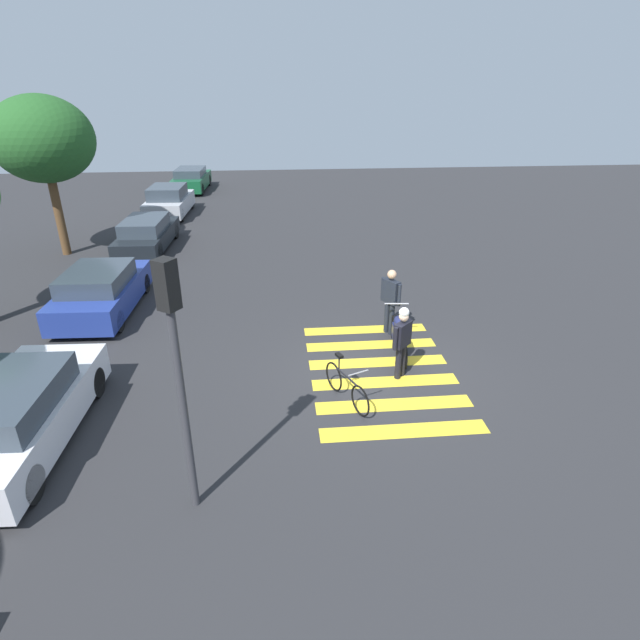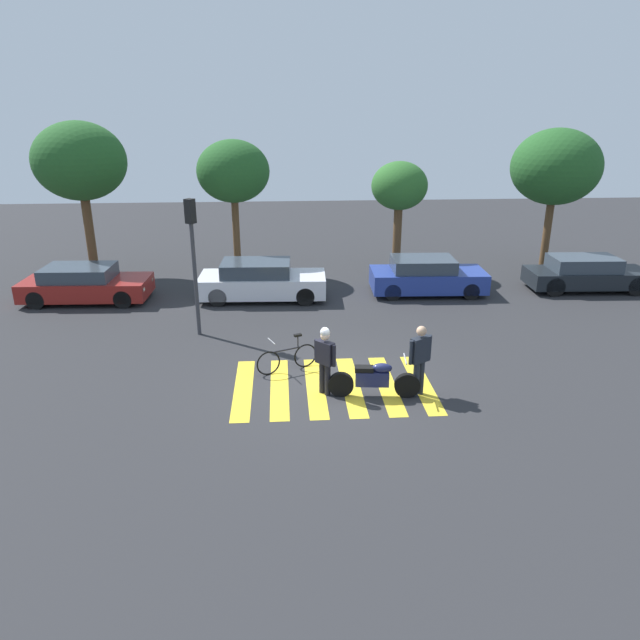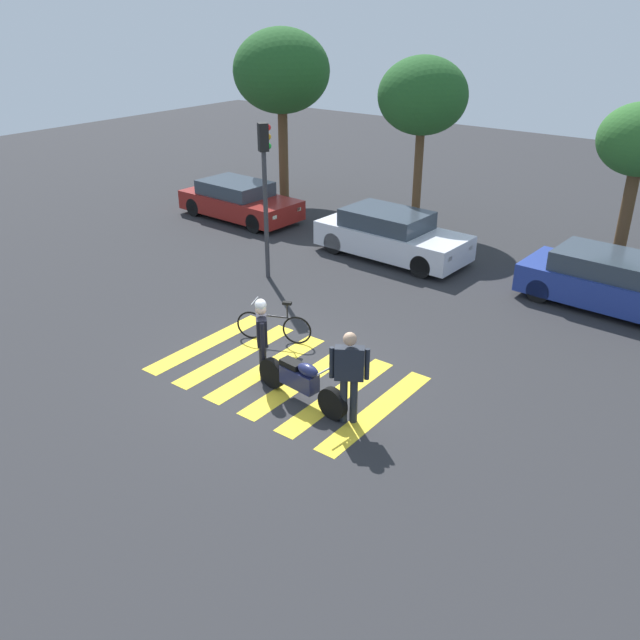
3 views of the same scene
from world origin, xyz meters
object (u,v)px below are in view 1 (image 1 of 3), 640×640
police_motorcycle (399,336)px  leaning_bicycle (346,386)px  officer_by_motorcycle (402,338)px  car_silver_sedan (169,201)px  car_white_van (16,414)px  officer_on_foot (390,297)px  car_green_compact (191,179)px  traffic_light_pole (175,352)px  car_black_suv (147,234)px  car_blue_hatchback (101,291)px

police_motorcycle → leaning_bicycle: 2.60m
officer_by_motorcycle → car_silver_sedan: size_ratio=0.42×
officer_by_motorcycle → car_white_van: (-1.73, 7.58, -0.32)m
officer_on_foot → police_motorcycle: bearing=-179.7°
car_white_van → car_green_compact: car_white_van is taller
officer_by_motorcycle → traffic_light_pole: (-3.55, 4.19, 1.79)m
police_motorcycle → car_black_suv: 12.33m
car_green_compact → car_blue_hatchback: bearing=179.5°
car_white_van → car_black_suv: car_white_van is taller
leaning_bicycle → officer_on_foot: bearing=-26.9°
officer_on_foot → car_black_suv: bearing=44.1°
car_blue_hatchback → car_silver_sedan: (11.93, 0.09, 0.05)m
car_black_suv → police_motorcycle: bearing=-139.4°
officer_on_foot → car_white_van: 8.77m
leaning_bicycle → car_green_compact: 24.42m
police_motorcycle → car_blue_hatchback: (3.23, 8.05, 0.20)m
car_white_van → car_black_suv: size_ratio=1.00×
car_green_compact → officer_by_motorcycle: bearing=-161.4°
police_motorcycle → car_white_van: bearing=110.3°
officer_on_foot → car_white_van: size_ratio=0.39×
officer_on_foot → car_green_compact: bearing=21.1°
officer_on_foot → car_silver_sedan: 16.26m
officer_on_foot → traffic_light_pole: bearing=142.7°
car_blue_hatchback → car_green_compact: car_green_compact is taller
car_blue_hatchback → traffic_light_pole: 8.99m
traffic_light_pole → officer_by_motorcycle: bearing=-49.7°
car_black_suv → traffic_light_pole: (-14.07, -3.60, 2.15)m
officer_on_foot → traffic_light_pole: size_ratio=0.43×
officer_on_foot → car_green_compact: (20.46, 7.88, -0.38)m
traffic_light_pole → car_white_van: bearing=61.8°
car_white_van → traffic_light_pole: 4.39m
car_white_van → traffic_light_pole: size_ratio=1.11×
police_motorcycle → car_blue_hatchback: car_blue_hatchback is taller
leaning_bicycle → officer_on_foot: size_ratio=0.89×
police_motorcycle → officer_by_motorcycle: bearing=168.8°
officer_on_foot → car_silver_sedan: size_ratio=0.44×
car_white_van → car_green_compact: 24.44m
officer_on_foot → car_silver_sedan: (14.08, 8.13, -0.34)m
car_blue_hatchback → car_black_suv: (6.13, -0.03, -0.02)m
car_blue_hatchback → officer_on_foot: bearing=-104.9°
car_black_suv → car_green_compact: size_ratio=1.02×
car_black_suv → traffic_light_pole: traffic_light_pole is taller
car_white_van → traffic_light_pole: traffic_light_pole is taller
car_blue_hatchback → leaning_bicycle: bearing=-129.3°
car_silver_sedan → officer_on_foot: bearing=-150.0°
officer_by_motorcycle → traffic_light_pole: 5.77m
car_black_suv → car_silver_sedan: car_silver_sedan is taller
car_green_compact → traffic_light_pole: 26.57m
traffic_light_pole → car_green_compact: bearing=7.5°
car_white_van → car_green_compact: (24.44, 0.08, -0.01)m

